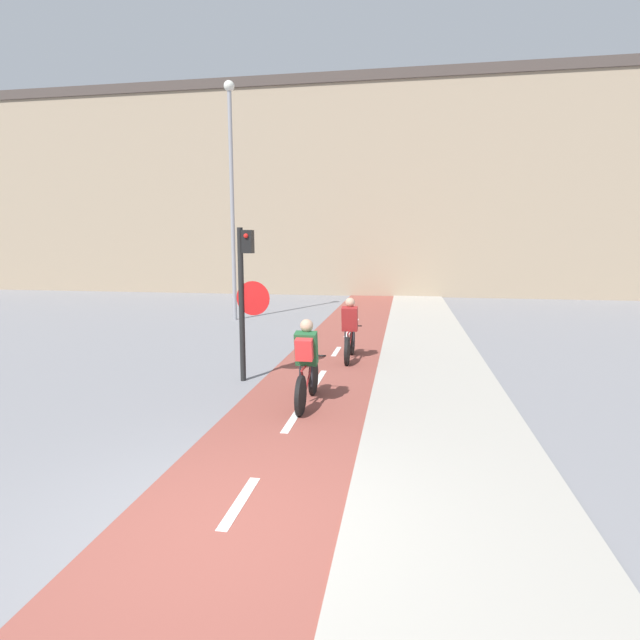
{
  "coord_description": "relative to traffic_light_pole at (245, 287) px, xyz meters",
  "views": [
    {
      "loc": [
        1.66,
        -4.19,
        2.73
      ],
      "look_at": [
        0.0,
        5.54,
        1.2
      ],
      "focal_mm": 28.0,
      "sensor_mm": 36.0,
      "label": 1
    }
  ],
  "objects": [
    {
      "name": "ground_plane",
      "position": [
        1.4,
        -5.1,
        -1.88
      ],
      "size": [
        120.0,
        120.0,
        0.0
      ],
      "primitive_type": "plane",
      "color": "gray"
    },
    {
      "name": "bike_lane",
      "position": [
        1.4,
        -5.09,
        -1.87
      ],
      "size": [
        2.22,
        60.0,
        0.02
      ],
      "color": "brown",
      "rests_on": "ground_plane"
    },
    {
      "name": "sidewalk_strip",
      "position": [
        3.71,
        -5.1,
        -1.85
      ],
      "size": [
        2.4,
        60.0,
        0.05
      ],
      "color": "#A8A399",
      "rests_on": "ground_plane"
    },
    {
      "name": "building_row_background",
      "position": [
        1.4,
        19.01,
        3.66
      ],
      "size": [
        60.0,
        5.2,
        11.06
      ],
      "color": "gray",
      "rests_on": "ground_plane"
    },
    {
      "name": "traffic_light_pole",
      "position": [
        0.0,
        0.0,
        0.0
      ],
      "size": [
        0.67,
        0.25,
        3.02
      ],
      "color": "black",
      "rests_on": "ground_plane"
    },
    {
      "name": "street_lamp_far",
      "position": [
        -2.93,
        7.65,
        2.97
      ],
      "size": [
        0.36,
        0.36,
        8.11
      ],
      "color": "gray",
      "rests_on": "ground_plane"
    },
    {
      "name": "cyclist_near",
      "position": [
        1.47,
        -1.31,
        -1.17
      ],
      "size": [
        0.46,
        1.77,
        1.48
      ],
      "color": "black",
      "rests_on": "ground_plane"
    },
    {
      "name": "cyclist_far",
      "position": [
        1.82,
        2.09,
        -1.21
      ],
      "size": [
        0.46,
        1.74,
        1.48
      ],
      "color": "black",
      "rests_on": "ground_plane"
    }
  ]
}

